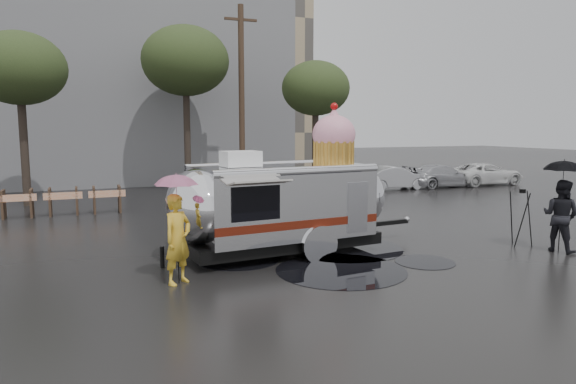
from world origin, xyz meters
name	(u,v)px	position (x,y,z in m)	size (l,w,h in m)	color
ground	(317,268)	(0.00, 0.00, 0.00)	(120.00, 120.00, 0.00)	black
puddles	(321,248)	(0.94, 1.75, 0.01)	(6.48, 8.13, 0.01)	black
grey_building	(92,73)	(-4.00, 24.00, 6.50)	(22.00, 12.00, 13.00)	slate
utility_pole	(242,98)	(2.50, 14.00, 4.62)	(1.60, 0.28, 9.00)	#473323
tree_left	(19,69)	(-7.00, 13.00, 5.48)	(3.64, 3.64, 6.95)	#382D26
tree_mid	(185,61)	(0.00, 15.00, 6.34)	(4.20, 4.20, 8.03)	#382D26
tree_right	(316,89)	(6.00, 13.00, 5.06)	(3.36, 3.36, 6.42)	#382D26
barricade_row	(64,201)	(-5.55, 9.96, 0.52)	(4.30, 0.80, 1.00)	#473323
parked_cars	(423,174)	(11.78, 12.00, 0.72)	(13.20, 1.90, 1.50)	silver
airstream_trailer	(284,200)	(-0.15, 1.67, 1.37)	(7.25, 3.16, 3.91)	silver
person_left	(178,239)	(-3.12, 0.05, 0.93)	(0.67, 0.45, 1.86)	gold
umbrella_pink	(177,191)	(-3.12, 0.05, 1.92)	(1.09, 1.09, 2.29)	#F395C3
person_right	(561,216)	(6.53, -0.85, 0.93)	(0.90, 0.50, 1.87)	black
umbrella_black	(563,176)	(6.53, -0.85, 1.97)	(1.24, 1.24, 2.39)	black
tripod	(521,212)	(6.11, 0.02, 0.93)	(0.60, 0.64, 1.55)	black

